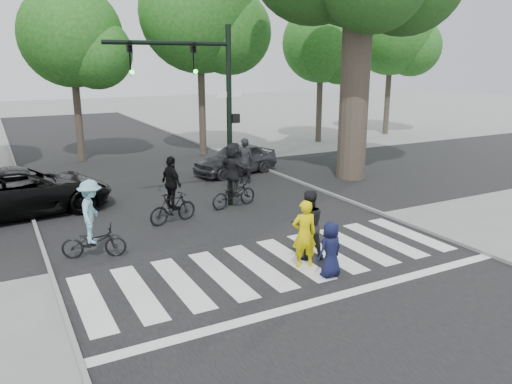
{
  "coord_description": "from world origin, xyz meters",
  "views": [
    {
      "loc": [
        -5.91,
        -8.96,
        4.9
      ],
      "look_at": [
        0.5,
        3.0,
        1.3
      ],
      "focal_mm": 35.0,
      "sensor_mm": 36.0,
      "label": 1
    }
  ],
  "objects_px": {
    "pedestrian_woman": "(304,234)",
    "pedestrian_child": "(331,249)",
    "pedestrian_adult": "(308,225)",
    "cyclist_left": "(92,225)",
    "car_grey": "(235,159)",
    "car_suv": "(22,191)",
    "traffic_signal": "(205,92)",
    "cyclist_right": "(233,179)",
    "cyclist_mid": "(172,196)"
  },
  "relations": [
    {
      "from": "pedestrian_adult",
      "to": "car_suv",
      "type": "height_order",
      "value": "pedestrian_adult"
    },
    {
      "from": "pedestrian_woman",
      "to": "pedestrian_child",
      "type": "bearing_deg",
      "value": 120.21
    },
    {
      "from": "cyclist_right",
      "to": "car_grey",
      "type": "distance_m",
      "value": 5.21
    },
    {
      "from": "pedestrian_child",
      "to": "car_suv",
      "type": "xyz_separation_m",
      "value": [
        -5.94,
        8.67,
        0.11
      ]
    },
    {
      "from": "traffic_signal",
      "to": "pedestrian_woman",
      "type": "xyz_separation_m",
      "value": [
        0.12,
        -5.71,
        -3.06
      ]
    },
    {
      "from": "cyclist_left",
      "to": "cyclist_right",
      "type": "xyz_separation_m",
      "value": [
        5.1,
        2.39,
        0.12
      ]
    },
    {
      "from": "pedestrian_adult",
      "to": "cyclist_mid",
      "type": "xyz_separation_m",
      "value": [
        -2.07,
        4.33,
        -0.03
      ]
    },
    {
      "from": "traffic_signal",
      "to": "cyclist_left",
      "type": "xyz_separation_m",
      "value": [
        -4.27,
        -2.69,
        -3.02
      ]
    },
    {
      "from": "pedestrian_adult",
      "to": "pedestrian_woman",
      "type": "bearing_deg",
      "value": 66.3
    },
    {
      "from": "cyclist_left",
      "to": "cyclist_mid",
      "type": "relative_size",
      "value": 0.97
    },
    {
      "from": "pedestrian_adult",
      "to": "cyclist_mid",
      "type": "distance_m",
      "value": 4.8
    },
    {
      "from": "traffic_signal",
      "to": "cyclist_left",
      "type": "distance_m",
      "value": 5.88
    },
    {
      "from": "traffic_signal",
      "to": "car_grey",
      "type": "xyz_separation_m",
      "value": [
        3.16,
        4.35,
        -3.24
      ]
    },
    {
      "from": "traffic_signal",
      "to": "cyclist_right",
      "type": "distance_m",
      "value": 3.03
    },
    {
      "from": "cyclist_mid",
      "to": "cyclist_right",
      "type": "xyz_separation_m",
      "value": [
        2.41,
        0.68,
        0.14
      ]
    },
    {
      "from": "cyclist_mid",
      "to": "cyclist_right",
      "type": "bearing_deg",
      "value": 15.67
    },
    {
      "from": "cyclist_mid",
      "to": "cyclist_right",
      "type": "height_order",
      "value": "cyclist_right"
    },
    {
      "from": "traffic_signal",
      "to": "cyclist_mid",
      "type": "xyz_separation_m",
      "value": [
        -1.58,
        -0.97,
        -3.04
      ]
    },
    {
      "from": "pedestrian_woman",
      "to": "pedestrian_adult",
      "type": "distance_m",
      "value": 0.56
    },
    {
      "from": "pedestrian_child",
      "to": "car_grey",
      "type": "bearing_deg",
      "value": -112.2
    },
    {
      "from": "cyclist_mid",
      "to": "pedestrian_child",
      "type": "bearing_deg",
      "value": -70.75
    },
    {
      "from": "pedestrian_woman",
      "to": "cyclist_mid",
      "type": "xyz_separation_m",
      "value": [
        -1.69,
        4.74,
        0.02
      ]
    },
    {
      "from": "pedestrian_child",
      "to": "car_suv",
      "type": "bearing_deg",
      "value": -63.24
    },
    {
      "from": "pedestrian_child",
      "to": "car_suv",
      "type": "height_order",
      "value": "car_suv"
    },
    {
      "from": "traffic_signal",
      "to": "cyclist_right",
      "type": "xyz_separation_m",
      "value": [
        0.83,
        -0.3,
        -2.89
      ]
    },
    {
      "from": "car_grey",
      "to": "car_suv",
      "type": "bearing_deg",
      "value": -89.32
    },
    {
      "from": "car_suv",
      "to": "traffic_signal",
      "type": "bearing_deg",
      "value": -117.91
    },
    {
      "from": "cyclist_right",
      "to": "car_suv",
      "type": "bearing_deg",
      "value": 158.76
    },
    {
      "from": "pedestrian_woman",
      "to": "cyclist_right",
      "type": "xyz_separation_m",
      "value": [
        0.71,
        5.42,
        0.16
      ]
    },
    {
      "from": "cyclist_left",
      "to": "car_grey",
      "type": "bearing_deg",
      "value": 43.46
    },
    {
      "from": "cyclist_mid",
      "to": "car_suv",
      "type": "relative_size",
      "value": 0.37
    },
    {
      "from": "pedestrian_adult",
      "to": "cyclist_right",
      "type": "distance_m",
      "value": 5.02
    },
    {
      "from": "cyclist_left",
      "to": "car_grey",
      "type": "relative_size",
      "value": 0.52
    },
    {
      "from": "cyclist_mid",
      "to": "pedestrian_adult",
      "type": "bearing_deg",
      "value": -64.45
    },
    {
      "from": "pedestrian_adult",
      "to": "car_grey",
      "type": "relative_size",
      "value": 0.46
    },
    {
      "from": "pedestrian_child",
      "to": "pedestrian_adult",
      "type": "xyz_separation_m",
      "value": [
        0.15,
        1.17,
        0.23
      ]
    },
    {
      "from": "car_grey",
      "to": "cyclist_left",
      "type": "bearing_deg",
      "value": -59.66
    },
    {
      "from": "traffic_signal",
      "to": "car_suv",
      "type": "xyz_separation_m",
      "value": [
        -5.59,
        2.2,
        -3.12
      ]
    },
    {
      "from": "traffic_signal",
      "to": "car_suv",
      "type": "distance_m",
      "value": 6.77
    },
    {
      "from": "cyclist_left",
      "to": "cyclist_right",
      "type": "distance_m",
      "value": 5.63
    },
    {
      "from": "car_suv",
      "to": "car_grey",
      "type": "relative_size",
      "value": 1.44
    },
    {
      "from": "traffic_signal",
      "to": "cyclist_mid",
      "type": "bearing_deg",
      "value": -148.29
    },
    {
      "from": "cyclist_left",
      "to": "traffic_signal",
      "type": "bearing_deg",
      "value": 32.19
    },
    {
      "from": "pedestrian_woman",
      "to": "pedestrian_child",
      "type": "xyz_separation_m",
      "value": [
        0.23,
        -0.76,
        -0.18
      ]
    },
    {
      "from": "pedestrian_woman",
      "to": "car_grey",
      "type": "xyz_separation_m",
      "value": [
        3.04,
        10.06,
        -0.18
      ]
    },
    {
      "from": "pedestrian_adult",
      "to": "cyclist_right",
      "type": "relative_size",
      "value": 0.79
    },
    {
      "from": "traffic_signal",
      "to": "pedestrian_woman",
      "type": "distance_m",
      "value": 6.48
    },
    {
      "from": "pedestrian_woman",
      "to": "pedestrian_adult",
      "type": "relative_size",
      "value": 0.94
    },
    {
      "from": "pedestrian_adult",
      "to": "cyclist_left",
      "type": "xyz_separation_m",
      "value": [
        -4.76,
        2.62,
        -0.01
      ]
    },
    {
      "from": "cyclist_right",
      "to": "car_grey",
      "type": "relative_size",
      "value": 0.58
    }
  ]
}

